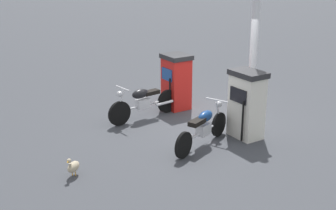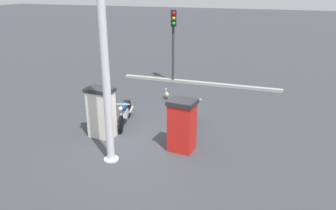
{
  "view_description": "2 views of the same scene",
  "coord_description": "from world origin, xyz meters",
  "px_view_note": "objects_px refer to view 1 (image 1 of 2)",
  "views": [
    {
      "loc": [
        7.27,
        7.96,
        4.06
      ],
      "look_at": [
        1.37,
        0.23,
        0.78
      ],
      "focal_mm": 48.64,
      "sensor_mm": 36.0,
      "label": 1
    },
    {
      "loc": [
        -8.17,
        -3.85,
        4.43
      ],
      "look_at": [
        1.45,
        -0.31,
        0.71
      ],
      "focal_mm": 35.54,
      "sensor_mm": 36.0,
      "label": 2
    }
  ],
  "objects_px": {
    "fuel_pump_far": "(247,104)",
    "motorcycle_near_pump": "(143,102)",
    "motorcycle_far_pump": "(203,127)",
    "canopy_support_pole": "(255,27)",
    "wandering_duck": "(73,166)",
    "fuel_pump_near": "(176,81)"
  },
  "relations": [
    {
      "from": "fuel_pump_far",
      "to": "motorcycle_near_pump",
      "type": "bearing_deg",
      "value": -63.39
    },
    {
      "from": "fuel_pump_far",
      "to": "motorcycle_near_pump",
      "type": "relative_size",
      "value": 0.73
    },
    {
      "from": "motorcycle_far_pump",
      "to": "canopy_support_pole",
      "type": "bearing_deg",
      "value": -161.68
    },
    {
      "from": "fuel_pump_far",
      "to": "wandering_duck",
      "type": "height_order",
      "value": "fuel_pump_far"
    },
    {
      "from": "canopy_support_pole",
      "to": "motorcycle_far_pump",
      "type": "bearing_deg",
      "value": 18.32
    },
    {
      "from": "wandering_duck",
      "to": "canopy_support_pole",
      "type": "height_order",
      "value": "canopy_support_pole"
    },
    {
      "from": "motorcycle_far_pump",
      "to": "wandering_duck",
      "type": "height_order",
      "value": "motorcycle_far_pump"
    },
    {
      "from": "fuel_pump_near",
      "to": "motorcycle_near_pump",
      "type": "relative_size",
      "value": 0.7
    },
    {
      "from": "fuel_pump_far",
      "to": "canopy_support_pole",
      "type": "bearing_deg",
      "value": -141.4
    },
    {
      "from": "fuel_pump_near",
      "to": "motorcycle_far_pump",
      "type": "height_order",
      "value": "fuel_pump_near"
    },
    {
      "from": "fuel_pump_near",
      "to": "motorcycle_near_pump",
      "type": "distance_m",
      "value": 1.25
    },
    {
      "from": "wandering_duck",
      "to": "motorcycle_near_pump",
      "type": "bearing_deg",
      "value": -147.88
    },
    {
      "from": "canopy_support_pole",
      "to": "fuel_pump_near",
      "type": "bearing_deg",
      "value": -52.48
    },
    {
      "from": "fuel_pump_far",
      "to": "motorcycle_far_pump",
      "type": "distance_m",
      "value": 1.2
    },
    {
      "from": "fuel_pump_near",
      "to": "motorcycle_far_pump",
      "type": "relative_size",
      "value": 0.76
    },
    {
      "from": "fuel_pump_near",
      "to": "motorcycle_far_pump",
      "type": "distance_m",
      "value": 2.64
    },
    {
      "from": "motorcycle_near_pump",
      "to": "wandering_duck",
      "type": "xyz_separation_m",
      "value": [
        2.84,
        1.78,
        -0.25
      ]
    },
    {
      "from": "motorcycle_near_pump",
      "to": "motorcycle_far_pump",
      "type": "distance_m",
      "value": 2.2
    },
    {
      "from": "motorcycle_far_pump",
      "to": "motorcycle_near_pump",
      "type": "bearing_deg",
      "value": -88.16
    },
    {
      "from": "motorcycle_far_pump",
      "to": "canopy_support_pole",
      "type": "relative_size",
      "value": 0.41
    },
    {
      "from": "fuel_pump_far",
      "to": "motorcycle_far_pump",
      "type": "bearing_deg",
      "value": -9.95
    },
    {
      "from": "motorcycle_far_pump",
      "to": "wandering_duck",
      "type": "relative_size",
      "value": 4.58
    }
  ]
}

